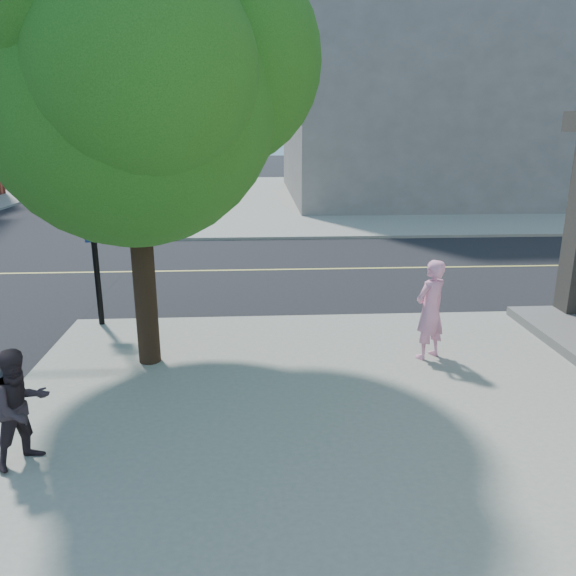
{
  "coord_description": "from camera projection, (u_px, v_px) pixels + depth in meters",
  "views": [
    {
      "loc": [
        2.88,
        -11.59,
        4.15
      ],
      "look_at": [
        3.45,
        -1.87,
        1.3
      ],
      "focal_mm": 34.76,
      "sensor_mm": 36.0,
      "label": 1
    }
  ],
  "objects": [
    {
      "name": "road_ew",
      "position": [
        159.0,
        271.0,
        16.42
      ],
      "size": [
        140.0,
        9.0,
        0.01
      ],
      "primitive_type": "cube",
      "color": "black",
      "rests_on": "ground"
    },
    {
      "name": "ground",
      "position": [
        125.0,
        324.0,
        12.11
      ],
      "size": [
        140.0,
        140.0,
        0.0
      ],
      "primitive_type": "plane",
      "color": "black",
      "rests_on": "ground"
    },
    {
      "name": "street_tree",
      "position": [
        137.0,
        61.0,
        8.54
      ],
      "size": [
        5.81,
        5.28,
        7.7
      ],
      "rotation": [
        0.0,
        0.0,
        -0.42
      ],
      "color": "black",
      "rests_on": "sidewalk_se"
    },
    {
      "name": "man_on_phone",
      "position": [
        430.0,
        310.0,
        9.82
      ],
      "size": [
        0.79,
        0.72,
        1.81
      ],
      "primitive_type": "imported",
      "rotation": [
        0.0,
        0.0,
        3.72
      ],
      "color": "pink",
      "rests_on": "sidewalk_se"
    },
    {
      "name": "filler_ne",
      "position": [
        447.0,
        71.0,
        31.97
      ],
      "size": [
        18.0,
        16.0,
        14.0
      ],
      "primitive_type": "cube",
      "color": "slate",
      "rests_on": "sidewalk_ne"
    },
    {
      "name": "sidewalk_ne",
      "position": [
        432.0,
        196.0,
        33.44
      ],
      "size": [
        29.0,
        25.0,
        0.12
      ],
      "primitive_type": "cube",
      "color": "gray",
      "rests_on": "ground"
    },
    {
      "name": "pedestrian",
      "position": [
        21.0,
        407.0,
        6.75
      ],
      "size": [
        0.9,
        0.92,
        1.5
      ],
      "primitive_type": "imported",
      "rotation": [
        0.0,
        0.0,
        0.88
      ],
      "color": "#2B2227",
      "rests_on": "sidewalk_se"
    }
  ]
}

